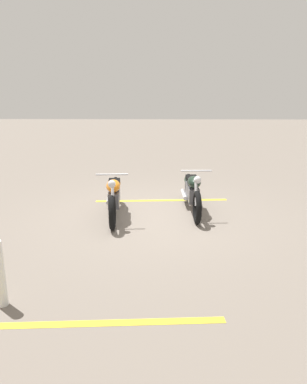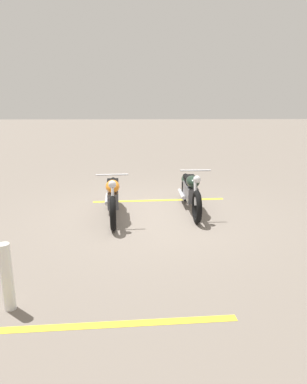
# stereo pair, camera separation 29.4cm
# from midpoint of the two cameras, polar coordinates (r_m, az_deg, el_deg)

# --- Properties ---
(ground_plane) EXTENTS (60.00, 60.00, 0.00)m
(ground_plane) POSITION_cam_midpoint_polar(r_m,az_deg,el_deg) (7.69, -1.17, -3.77)
(ground_plane) COLOR slate
(motorcycle_bright_foreground) EXTENTS (2.23, 0.62, 1.04)m
(motorcycle_bright_foreground) POSITION_cam_midpoint_polar(r_m,az_deg,el_deg) (7.61, -7.57, -0.46)
(motorcycle_bright_foreground) COLOR black
(motorcycle_bright_foreground) RESTS_ON ground
(motorcycle_dark_foreground) EXTENTS (2.23, 0.62, 1.04)m
(motorcycle_dark_foreground) POSITION_cam_midpoint_polar(r_m,az_deg,el_deg) (7.97, 4.81, 0.34)
(motorcycle_dark_foreground) COLOR black
(motorcycle_dark_foreground) RESTS_ON ground
(bollard_post) EXTENTS (0.14, 0.14, 0.85)m
(bollard_post) POSITION_cam_midpoint_polar(r_m,az_deg,el_deg) (4.75, -23.97, -12.28)
(bollard_post) COLOR white
(bollard_post) RESTS_ON ground
(parking_stripe_near) EXTENTS (0.34, 3.20, 0.01)m
(parking_stripe_near) POSITION_cam_midpoint_polar(r_m,az_deg,el_deg) (8.76, -0.09, -1.33)
(parking_stripe_near) COLOR yellow
(parking_stripe_near) RESTS_ON ground
(parking_stripe_mid) EXTENTS (0.34, 3.20, 0.01)m
(parking_stripe_mid) POSITION_cam_midpoint_polar(r_m,az_deg,el_deg) (4.37, -10.90, -20.10)
(parking_stripe_mid) COLOR yellow
(parking_stripe_mid) RESTS_ON ground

